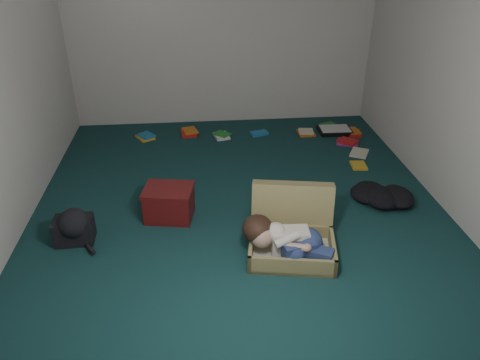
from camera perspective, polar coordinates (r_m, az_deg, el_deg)
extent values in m
plane|color=#133638|center=(4.69, -0.18, -2.87)|extent=(4.50, 4.50, 0.00)
plane|color=silver|center=(6.34, -2.23, 18.24)|extent=(4.50, 0.00, 4.50)
plane|color=silver|center=(2.11, 5.59, -4.80)|extent=(4.50, 0.00, 4.50)
plane|color=silver|center=(4.77, 25.05, 12.08)|extent=(0.00, 4.50, 4.50)
cube|color=#978B53|center=(3.96, 6.32, -8.35)|extent=(0.79, 0.62, 0.16)
cube|color=beige|center=(3.99, 6.29, -8.81)|extent=(0.72, 0.55, 0.02)
cube|color=#978B53|center=(4.14, 6.37, -3.70)|extent=(0.74, 0.34, 0.52)
cube|color=white|center=(3.89, 6.10, -7.45)|extent=(0.31, 0.18, 0.22)
sphere|color=tan|center=(3.83, 2.72, -6.87)|extent=(0.19, 0.19, 0.19)
ellipsoid|color=black|center=(3.86, 2.16, -5.93)|extent=(0.25, 0.27, 0.22)
ellipsoid|color=navy|center=(3.91, 8.33, -7.44)|extent=(0.23, 0.27, 0.22)
cube|color=navy|center=(3.82, 7.18, -8.51)|extent=(0.28, 0.18, 0.14)
cube|color=navy|center=(3.84, 9.45, -8.96)|extent=(0.27, 0.22, 0.11)
sphere|color=white|center=(3.89, 10.82, -8.95)|extent=(0.11, 0.11, 0.11)
sphere|color=white|center=(3.84, 10.90, -9.72)|extent=(0.10, 0.10, 0.10)
cylinder|color=tan|center=(3.76, 6.94, -8.10)|extent=(0.19, 0.09, 0.07)
cube|color=#551112|center=(4.46, -8.61, -2.91)|extent=(0.48, 0.40, 0.29)
cube|color=#551112|center=(4.38, -8.76, -1.18)|extent=(0.51, 0.43, 0.02)
cube|color=black|center=(6.42, 11.48, 5.94)|extent=(0.43, 0.33, 0.05)
cube|color=white|center=(6.41, 11.50, 6.19)|extent=(0.39, 0.29, 0.01)
cube|color=gold|center=(6.24, -11.46, 5.10)|extent=(0.22, 0.16, 0.02)
cube|color=red|center=(6.28, -6.26, 5.68)|extent=(0.27, 0.26, 0.02)
cube|color=white|center=(6.16, -2.27, 5.33)|extent=(0.22, 0.26, 0.02)
cube|color=#2073B0|center=(6.24, 2.37, 5.67)|extent=(0.23, 0.26, 0.02)
cube|color=orange|center=(6.31, 8.06, 5.67)|extent=(0.27, 0.26, 0.02)
cube|color=#24842B|center=(6.59, 10.80, 6.47)|extent=(0.23, 0.18, 0.02)
cube|color=#A2287B|center=(6.12, 12.98, 4.45)|extent=(0.27, 0.27, 0.02)
cube|color=beige|center=(5.88, 14.33, 3.23)|extent=(0.20, 0.25, 0.02)
cube|color=gold|center=(5.56, 14.26, 1.71)|extent=(0.24, 0.27, 0.02)
cube|color=red|center=(6.42, 13.77, 5.53)|extent=(0.27, 0.25, 0.02)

